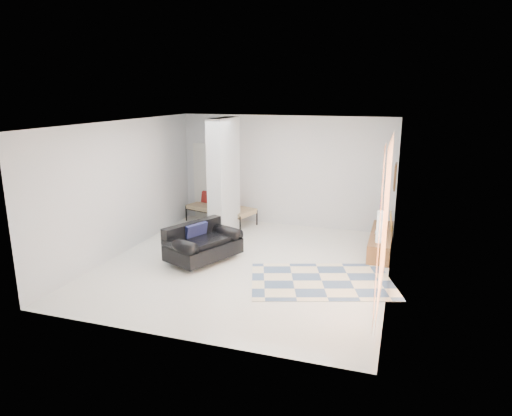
% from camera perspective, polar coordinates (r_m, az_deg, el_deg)
% --- Properties ---
extents(floor, '(6.00, 6.00, 0.00)m').
position_cam_1_polar(floor, '(9.25, -1.24, -7.02)').
color(floor, white).
rests_on(floor, ground).
extents(ceiling, '(6.00, 6.00, 0.00)m').
position_cam_1_polar(ceiling, '(8.63, -1.35, 10.56)').
color(ceiling, white).
rests_on(ceiling, wall_back).
extents(wall_back, '(6.00, 0.00, 6.00)m').
position_cam_1_polar(wall_back, '(11.65, 3.63, 4.59)').
color(wall_back, silver).
rests_on(wall_back, ground).
extents(wall_front, '(6.00, 0.00, 6.00)m').
position_cam_1_polar(wall_front, '(6.19, -10.58, -4.45)').
color(wall_front, silver).
rests_on(wall_front, ground).
extents(wall_left, '(0.00, 6.00, 6.00)m').
position_cam_1_polar(wall_left, '(10.07, -16.23, 2.50)').
color(wall_left, silver).
rests_on(wall_left, ground).
extents(wall_right, '(0.00, 6.00, 6.00)m').
position_cam_1_polar(wall_right, '(8.36, 16.79, 0.10)').
color(wall_right, silver).
rests_on(wall_right, ground).
extents(partition_column, '(0.35, 1.20, 2.80)m').
position_cam_1_polar(partition_column, '(10.68, -4.01, 3.69)').
color(partition_column, '#B8BEC0').
rests_on(partition_column, floor).
extents(hallway_door, '(0.85, 0.06, 2.04)m').
position_cam_1_polar(hallway_door, '(12.37, -5.92, 3.32)').
color(hallway_door, silver).
rests_on(hallway_door, floor).
extents(curtain, '(0.00, 2.55, 2.55)m').
position_cam_1_polar(curtain, '(7.23, 15.89, -1.60)').
color(curtain, '#FF8B43').
rests_on(curtain, wall_right).
extents(wall_art, '(0.04, 0.45, 0.55)m').
position_cam_1_polar(wall_art, '(9.97, 17.03, 3.79)').
color(wall_art, '#3A230F').
rests_on(wall_art, wall_right).
extents(media_console, '(0.45, 2.04, 0.80)m').
position_cam_1_polar(media_console, '(10.33, 15.34, -4.03)').
color(media_console, brown).
rests_on(media_console, floor).
extents(loveseat, '(1.38, 1.70, 0.76)m').
position_cam_1_polar(loveseat, '(9.40, -6.83, -4.44)').
color(loveseat, silver).
rests_on(loveseat, floor).
extents(daybed, '(1.96, 1.24, 0.77)m').
position_cam_1_polar(daybed, '(12.03, -4.44, 0.08)').
color(daybed, black).
rests_on(daybed, floor).
extents(area_rug, '(2.95, 2.41, 0.01)m').
position_cam_1_polar(area_rug, '(8.54, 8.21, -9.01)').
color(area_rug, beige).
rests_on(area_rug, floor).
extents(cylinder_lamp, '(0.12, 0.12, 0.66)m').
position_cam_1_polar(cylinder_lamp, '(9.51, 15.19, -2.28)').
color(cylinder_lamp, silver).
rests_on(cylinder_lamp, media_console).
extents(bronze_figurine, '(0.12, 0.12, 0.22)m').
position_cam_1_polar(bronze_figurine, '(10.96, 15.41, -1.31)').
color(bronze_figurine, '#2F2214').
rests_on(bronze_figurine, media_console).
extents(vase, '(0.18, 0.18, 0.17)m').
position_cam_1_polar(vase, '(10.08, 15.11, -2.80)').
color(vase, silver).
rests_on(vase, media_console).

